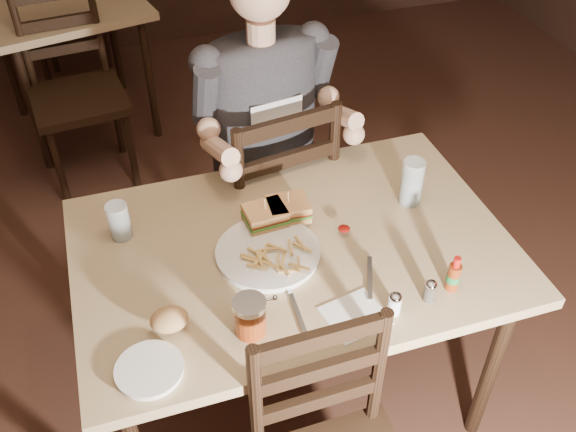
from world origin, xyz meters
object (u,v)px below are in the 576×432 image
object	(u,v)px
bg_table	(64,17)
glass_left	(119,221)
syrup_dispenser	(250,317)
hot_sauce	(454,273)
chair_far	(265,197)
diner	(267,97)
glass_right	(412,182)
bg_chair_near	(79,99)
dinner_plate	(268,254)
side_plate	(150,371)
main_table	(293,262)
bg_chair_far	(67,12)

from	to	relation	value
bg_table	glass_left	bearing A→B (deg)	-87.02
syrup_dispenser	hot_sauce	bearing A→B (deg)	-2.52
chair_far	diner	distance (m)	0.49
diner	glass_right	bearing A→B (deg)	-59.92
bg_chair_near	glass_right	size ratio (longest dim) A/B	5.91
dinner_plate	bg_chair_near	bearing A→B (deg)	107.43
chair_far	dinner_plate	size ratio (longest dim) A/B	3.23
glass_right	side_plate	xyz separation A→B (m)	(-0.92, -0.42, -0.08)
side_plate	hot_sauce	bearing A→B (deg)	1.90
dinner_plate	side_plate	bearing A→B (deg)	-142.19
hot_sauce	syrup_dispenser	xyz separation A→B (m)	(-0.59, 0.02, -0.00)
side_plate	glass_right	bearing A→B (deg)	24.44
main_table	diner	bearing A→B (deg)	81.94
bg_table	bg_chair_far	xyz separation A→B (m)	(0.00, 0.55, -0.20)
bg_chair_far	diner	xyz separation A→B (m)	(0.67, -2.19, 0.50)
dinner_plate	bg_table	bearing A→B (deg)	103.23
diner	main_table	bearing A→B (deg)	-107.37
diner	glass_right	distance (m)	0.58
bg_chair_far	bg_chair_near	size ratio (longest dim) A/B	0.99
glass_right	side_plate	size ratio (longest dim) A/B	0.96
diner	dinner_plate	world-z (taller)	diner
chair_far	dinner_plate	xyz separation A→B (m)	(-0.15, -0.59, 0.28)
bg_chair_near	side_plate	bearing A→B (deg)	-93.00
bg_chair_far	glass_right	distance (m)	2.85
dinner_plate	side_plate	xyz separation A→B (m)	(-0.40, -0.31, -0.00)
side_plate	main_table	bearing A→B (deg)	34.32
bg_table	hot_sauce	bearing A→B (deg)	-68.37
main_table	syrup_dispenser	distance (m)	0.37
chair_far	glass_left	world-z (taller)	chair_far
glass_right	chair_far	bearing A→B (deg)	127.10
diner	hot_sauce	xyz separation A→B (m)	(0.31, -0.83, -0.16)
bg_chair_far	glass_left	world-z (taller)	bg_chair_far
diner	dinner_plate	size ratio (longest dim) A/B	3.05
diner	side_plate	bearing A→B (deg)	-132.59
hot_sauce	glass_right	bearing A→B (deg)	82.02
main_table	side_plate	xyz separation A→B (m)	(-0.49, -0.33, 0.08)
main_table	bg_chair_far	bearing A→B (deg)	102.46
bg_chair_near	hot_sauce	distance (m)	2.19
chair_far	bg_chair_far	xyz separation A→B (m)	(-0.67, 2.14, -0.02)
glass_right	syrup_dispenser	distance (m)	0.74
diner	bg_table	bearing A→B (deg)	103.03
bg_table	hot_sauce	xyz separation A→B (m)	(0.98, -2.47, 0.15)
bg_chair_far	syrup_dispenser	bearing A→B (deg)	103.13
chair_far	diner	size ratio (longest dim) A/B	1.06
chair_far	side_plate	bearing A→B (deg)	49.18
glass_right	glass_left	bearing A→B (deg)	172.84
chair_far	glass_left	bearing A→B (deg)	23.93
chair_far	side_plate	xyz separation A→B (m)	(-0.56, -0.91, 0.28)
bg_table	syrup_dispenser	size ratio (longest dim) A/B	8.26
bg_chair_far	hot_sauce	bearing A→B (deg)	113.70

